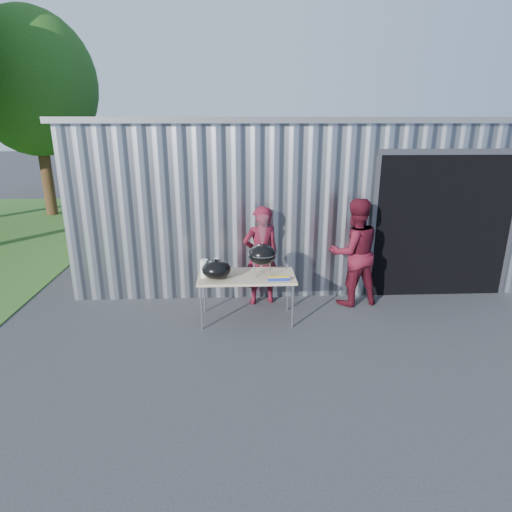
{
  "coord_description": "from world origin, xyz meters",
  "views": [
    {
      "loc": [
        -0.3,
        -5.43,
        3.06
      ],
      "look_at": [
        -0.01,
        0.84,
        1.05
      ],
      "focal_mm": 30.0,
      "sensor_mm": 36.0,
      "label": 1
    }
  ],
  "objects_px": {
    "folding_table": "(247,278)",
    "person_cook": "(261,256)",
    "kettle_grill": "(262,249)",
    "person_bystander": "(354,252)"
  },
  "relations": [
    {
      "from": "kettle_grill",
      "to": "folding_table",
      "type": "bearing_deg",
      "value": -179.25
    },
    {
      "from": "kettle_grill",
      "to": "person_bystander",
      "type": "relative_size",
      "value": 0.51
    },
    {
      "from": "folding_table",
      "to": "kettle_grill",
      "type": "relative_size",
      "value": 1.6
    },
    {
      "from": "person_cook",
      "to": "folding_table",
      "type": "bearing_deg",
      "value": 54.42
    },
    {
      "from": "folding_table",
      "to": "person_bystander",
      "type": "relative_size",
      "value": 0.82
    },
    {
      "from": "kettle_grill",
      "to": "person_cook",
      "type": "height_order",
      "value": "person_cook"
    },
    {
      "from": "kettle_grill",
      "to": "person_bystander",
      "type": "distance_m",
      "value": 1.7
    },
    {
      "from": "folding_table",
      "to": "person_cook",
      "type": "distance_m",
      "value": 0.72
    },
    {
      "from": "folding_table",
      "to": "person_bystander",
      "type": "distance_m",
      "value": 1.93
    },
    {
      "from": "folding_table",
      "to": "person_cook",
      "type": "relative_size",
      "value": 0.87
    }
  ]
}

